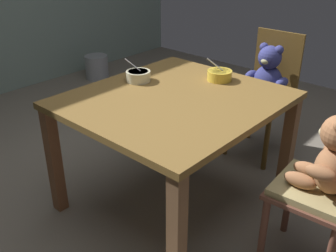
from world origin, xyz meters
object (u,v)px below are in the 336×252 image
at_px(porridge_bowl_yellow_near_right, 220,75).
at_px(porridge_bowl_cream_far_center, 138,76).
at_px(dining_table, 175,112).
at_px(metal_pail, 97,67).
at_px(teddy_chair_near_front, 328,174).
at_px(teddy_chair_near_right, 266,83).

height_order(porridge_bowl_yellow_near_right, porridge_bowl_cream_far_center, same).
relative_size(dining_table, porridge_bowl_cream_far_center, 7.41).
bearing_deg(porridge_bowl_cream_far_center, metal_pail, 59.25).
height_order(dining_table, teddy_chair_near_front, teddy_chair_near_front).
distance_m(teddy_chair_near_right, porridge_bowl_cream_far_center, 0.99).
bearing_deg(metal_pail, porridge_bowl_cream_far_center, -120.75).
height_order(porridge_bowl_yellow_near_right, metal_pail, porridge_bowl_yellow_near_right).
distance_m(dining_table, teddy_chair_near_right, 0.93).
bearing_deg(metal_pail, teddy_chair_near_right, -95.01).
relative_size(teddy_chair_near_right, metal_pail, 3.36).
distance_m(porridge_bowl_yellow_near_right, metal_pail, 2.38).
xyz_separation_m(porridge_bowl_yellow_near_right, metal_pail, (0.74, 2.18, -0.61)).
height_order(dining_table, porridge_bowl_yellow_near_right, porridge_bowl_yellow_near_right).
bearing_deg(dining_table, metal_pail, 62.40).
xyz_separation_m(dining_table, porridge_bowl_yellow_near_right, (0.39, -0.03, 0.13)).
height_order(teddy_chair_near_front, teddy_chair_near_right, teddy_chair_near_right).
height_order(teddy_chair_near_front, porridge_bowl_cream_far_center, teddy_chair_near_front).
relative_size(dining_table, metal_pail, 4.26).
height_order(dining_table, porridge_bowl_cream_far_center, porridge_bowl_cream_far_center).
xyz_separation_m(teddy_chair_near_front, porridge_bowl_cream_far_center, (-0.02, 1.20, 0.19)).
relative_size(dining_table, teddy_chair_near_right, 1.27).
bearing_deg(metal_pail, teddy_chair_near_front, -109.30).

